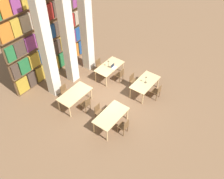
{
  "coord_description": "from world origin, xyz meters",
  "views": [
    {
      "loc": [
        -7.79,
        -5.97,
        9.7
      ],
      "look_at": [
        0.0,
        -0.12,
        0.7
      ],
      "focal_mm": 40.0,
      "sensor_mm": 36.0,
      "label": 1
    }
  ],
  "objects_px": {
    "chair_2": "(157,91)",
    "reading_table_3": "(109,67)",
    "chair_1": "(99,112)",
    "desk_lamp_0": "(146,78)",
    "reading_table_2": "(75,95)",
    "pillar_right": "(86,24)",
    "pillar_left": "(46,47)",
    "chair_3": "(133,80)",
    "chair_5": "(65,92)",
    "chair_6": "(120,75)",
    "reading_table_1": "(145,83)",
    "reading_table_0": "(111,116)",
    "chair_4": "(86,104)",
    "chair_0": "(124,126)",
    "laptop": "(114,67)",
    "pillar_center": "(67,34)",
    "chair_7": "(100,65)"
  },
  "relations": [
    {
      "from": "chair_2",
      "to": "chair_7",
      "type": "relative_size",
      "value": 1.0
    },
    {
      "from": "chair_2",
      "to": "desk_lamp_0",
      "type": "bearing_deg",
      "value": 93.84
    },
    {
      "from": "pillar_center",
      "to": "chair_1",
      "type": "bearing_deg",
      "value": -114.96
    },
    {
      "from": "pillar_right",
      "to": "chair_2",
      "type": "bearing_deg",
      "value": -89.33
    },
    {
      "from": "pillar_left",
      "to": "reading_table_0",
      "type": "bearing_deg",
      "value": -90.76
    },
    {
      "from": "chair_5",
      "to": "desk_lamp_0",
      "type": "bearing_deg",
      "value": 132.33
    },
    {
      "from": "desk_lamp_0",
      "to": "laptop",
      "type": "relative_size",
      "value": 1.36
    },
    {
      "from": "chair_2",
      "to": "chair_3",
      "type": "distance_m",
      "value": 1.51
    },
    {
      "from": "chair_4",
      "to": "chair_6",
      "type": "relative_size",
      "value": 1.0
    },
    {
      "from": "chair_4",
      "to": "reading_table_3",
      "type": "height_order",
      "value": "chair_4"
    },
    {
      "from": "chair_4",
      "to": "reading_table_3",
      "type": "relative_size",
      "value": 0.49
    },
    {
      "from": "desk_lamp_0",
      "to": "laptop",
      "type": "bearing_deg",
      "value": 88.96
    },
    {
      "from": "reading_table_0",
      "to": "chair_4",
      "type": "bearing_deg",
      "value": 88.74
    },
    {
      "from": "reading_table_0",
      "to": "reading_table_2",
      "type": "relative_size",
      "value": 1.0
    },
    {
      "from": "reading_table_3",
      "to": "chair_7",
      "type": "height_order",
      "value": "chair_7"
    },
    {
      "from": "chair_0",
      "to": "reading_table_1",
      "type": "bearing_deg",
      "value": 13.11
    },
    {
      "from": "pillar_left",
      "to": "desk_lamp_0",
      "type": "height_order",
      "value": "pillar_left"
    },
    {
      "from": "pillar_right",
      "to": "chair_6",
      "type": "xyz_separation_m",
      "value": [
        0.01,
        -2.39,
        -2.51
      ]
    },
    {
      "from": "chair_4",
      "to": "reading_table_2",
      "type": "bearing_deg",
      "value": 90.44
    },
    {
      "from": "chair_1",
      "to": "chair_2",
      "type": "bearing_deg",
      "value": 152.63
    },
    {
      "from": "pillar_center",
      "to": "chair_3",
      "type": "bearing_deg",
      "value": -65.25
    },
    {
      "from": "reading_table_0",
      "to": "laptop",
      "type": "bearing_deg",
      "value": 34.63
    },
    {
      "from": "pillar_right",
      "to": "laptop",
      "type": "bearing_deg",
      "value": -88.56
    },
    {
      "from": "reading_table_2",
      "to": "pillar_right",
      "type": "bearing_deg",
      "value": 28.64
    },
    {
      "from": "chair_0",
      "to": "desk_lamp_0",
      "type": "distance_m",
      "value": 3.11
    },
    {
      "from": "pillar_center",
      "to": "chair_1",
      "type": "xyz_separation_m",
      "value": [
        -1.51,
        -3.24,
        -2.51
      ]
    },
    {
      "from": "pillar_center",
      "to": "reading_table_2",
      "type": "bearing_deg",
      "value": -132.7
    },
    {
      "from": "pillar_center",
      "to": "chair_6",
      "type": "height_order",
      "value": "pillar_center"
    },
    {
      "from": "reading_table_1",
      "to": "chair_7",
      "type": "xyz_separation_m",
      "value": [
        -0.04,
        3.18,
        -0.2
      ]
    },
    {
      "from": "reading_table_0",
      "to": "laptop",
      "type": "xyz_separation_m",
      "value": [
        3.03,
        2.09,
        0.13
      ]
    },
    {
      "from": "chair_5",
      "to": "chair_6",
      "type": "xyz_separation_m",
      "value": [
        2.95,
        -1.53,
        0.0
      ]
    },
    {
      "from": "chair_1",
      "to": "reading_table_3",
      "type": "distance_m",
      "value": 3.38
    },
    {
      "from": "pillar_left",
      "to": "desk_lamp_0",
      "type": "xyz_separation_m",
      "value": [
        2.93,
        -4.09,
        -1.93
      ]
    },
    {
      "from": "pillar_left",
      "to": "chair_0",
      "type": "relative_size",
      "value": 6.73
    },
    {
      "from": "reading_table_0",
      "to": "reading_table_1",
      "type": "bearing_deg",
      "value": -1.02
    },
    {
      "from": "pillar_left",
      "to": "pillar_right",
      "type": "xyz_separation_m",
      "value": [
        2.93,
        0.0,
        0.0
      ]
    },
    {
      "from": "laptop",
      "to": "pillar_left",
      "type": "bearing_deg",
      "value": 147.31
    },
    {
      "from": "chair_0",
      "to": "chair_2",
      "type": "relative_size",
      "value": 1.0
    },
    {
      "from": "chair_2",
      "to": "reading_table_3",
      "type": "distance_m",
      "value": 3.19
    },
    {
      "from": "chair_0",
      "to": "reading_table_1",
      "type": "xyz_separation_m",
      "value": [
        3.02,
        0.7,
        0.2
      ]
    },
    {
      "from": "chair_4",
      "to": "laptop",
      "type": "distance_m",
      "value": 3.04
    },
    {
      "from": "reading_table_2",
      "to": "reading_table_3",
      "type": "height_order",
      "value": "same"
    },
    {
      "from": "pillar_right",
      "to": "desk_lamp_0",
      "type": "xyz_separation_m",
      "value": [
        0.01,
        -4.09,
        -1.93
      ]
    },
    {
      "from": "desk_lamp_0",
      "to": "chair_4",
      "type": "height_order",
      "value": "desk_lamp_0"
    },
    {
      "from": "chair_2",
      "to": "chair_1",
      "type": "bearing_deg",
      "value": 152.63
    },
    {
      "from": "desk_lamp_0",
      "to": "reading_table_0",
      "type": "bearing_deg",
      "value": 178.17
    },
    {
      "from": "reading_table_1",
      "to": "laptop",
      "type": "bearing_deg",
      "value": 89.96
    },
    {
      "from": "reading_table_1",
      "to": "reading_table_2",
      "type": "bearing_deg",
      "value": 140.81
    },
    {
      "from": "chair_2",
      "to": "chair_3",
      "type": "relative_size",
      "value": 1.0
    },
    {
      "from": "chair_2",
      "to": "reading_table_1",
      "type": "bearing_deg",
      "value": 90.76
    }
  ]
}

